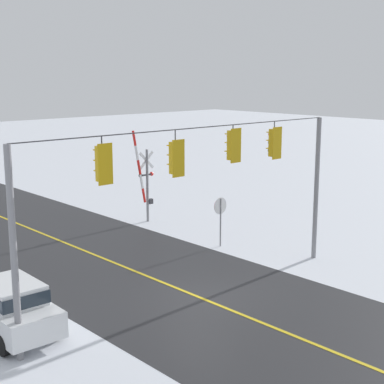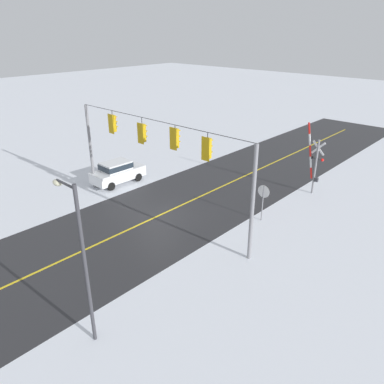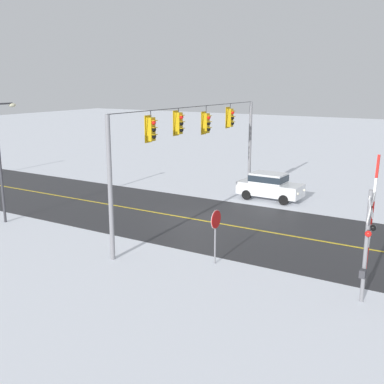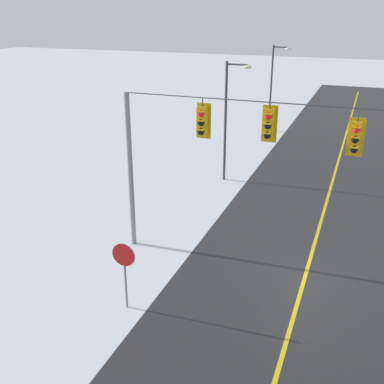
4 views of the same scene
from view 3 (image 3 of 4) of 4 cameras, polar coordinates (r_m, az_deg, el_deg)
ground_plane at (r=26.35m, az=0.46°, el=-3.34°), size 160.00×160.00×0.00m
road_asphalt at (r=29.76m, az=-9.52°, el=-1.57°), size 9.00×80.00×0.01m
lane_centre_line at (r=29.76m, az=-9.52°, el=-1.56°), size 0.14×72.00×0.01m
signal_span at (r=25.36m, az=0.40°, el=6.24°), size 14.20×0.47×6.22m
stop_sign at (r=19.65m, az=2.88°, el=-3.96°), size 0.80×0.09×2.35m
railroad_crossing at (r=17.24m, az=20.43°, el=-5.12°), size 1.44×0.31×5.07m
parked_car_white at (r=30.96m, az=9.33°, el=0.82°), size 1.89×4.23×1.74m
streetlamp_near at (r=27.18m, az=-21.88°, el=4.67°), size 1.39×0.28×6.50m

